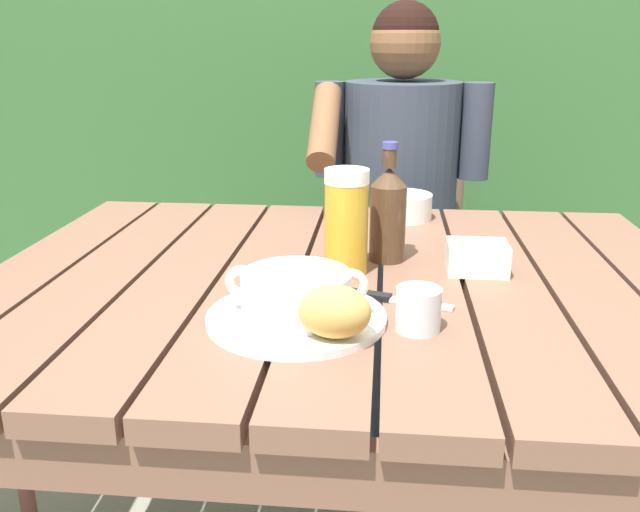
{
  "coord_description": "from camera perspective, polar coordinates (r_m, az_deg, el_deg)",
  "views": [
    {
      "loc": [
        0.07,
        -1.12,
        1.13
      ],
      "look_at": [
        -0.03,
        -0.11,
        0.8
      ],
      "focal_mm": 37.52,
      "sensor_mm": 36.0,
      "label": 1
    }
  ],
  "objects": [
    {
      "name": "water_glass_small",
      "position": [
        0.97,
        8.38,
        -4.52
      ],
      "size": [
        0.07,
        0.07,
        0.06
      ],
      "color": "silver",
      "rests_on": "dining_table"
    },
    {
      "name": "beer_glass",
      "position": [
        1.17,
        2.25,
        2.96
      ],
      "size": [
        0.08,
        0.08,
        0.19
      ],
      "color": "gold",
      "rests_on": "dining_table"
    },
    {
      "name": "soup_bowl",
      "position": [
        0.98,
        -2.05,
        -3.12
      ],
      "size": [
        0.21,
        0.16,
        0.07
      ],
      "color": "white",
      "rests_on": "serving_plate"
    },
    {
      "name": "chair_near_diner",
      "position": [
        2.15,
        6.5,
        0.25
      ],
      "size": [
        0.43,
        0.42,
        0.97
      ],
      "color": "brown",
      "rests_on": "ground_plane"
    },
    {
      "name": "beer_bottle",
      "position": [
        1.25,
        5.82,
        3.73
      ],
      "size": [
        0.07,
        0.07,
        0.22
      ],
      "color": "#493220",
      "rests_on": "dining_table"
    },
    {
      "name": "table_knife",
      "position": [
        1.07,
        5.88,
        -3.63
      ],
      "size": [
        0.17,
        0.07,
        0.01
      ],
      "color": "silver",
      "rests_on": "dining_table"
    },
    {
      "name": "serving_plate",
      "position": [
        1.0,
        -2.03,
        -5.25
      ],
      "size": [
        0.27,
        0.27,
        0.01
      ],
      "color": "white",
      "rests_on": "dining_table"
    },
    {
      "name": "bread_roll",
      "position": [
        0.91,
        1.25,
        -4.75
      ],
      "size": [
        0.11,
        0.09,
        0.07
      ],
      "color": "tan",
      "rests_on": "serving_plate"
    },
    {
      "name": "diner_bowl",
      "position": [
        1.56,
        7.07,
        4.23
      ],
      "size": [
        0.13,
        0.13,
        0.06
      ],
      "color": "white",
      "rests_on": "dining_table"
    },
    {
      "name": "hedge_backdrop",
      "position": [
        2.83,
        6.43,
        12.75
      ],
      "size": [
        4.02,
        0.97,
        1.95
      ],
      "color": "#325D2F",
      "rests_on": "ground_plane"
    },
    {
      "name": "dining_table",
      "position": [
        1.22,
        1.71,
        -5.38
      ],
      "size": [
        1.27,
        0.99,
        0.73
      ],
      "color": "brown",
      "rests_on": "ground_plane"
    },
    {
      "name": "butter_tub",
      "position": [
        1.22,
        13.25,
        -0.13
      ],
      "size": [
        0.11,
        0.08,
        0.05
      ],
      "color": "white",
      "rests_on": "dining_table"
    },
    {
      "name": "person_eating",
      "position": [
        1.89,
        6.74,
        5.59
      ],
      "size": [
        0.48,
        0.47,
        1.22
      ],
      "color": "#323947",
      "rests_on": "ground_plane"
    }
  ]
}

